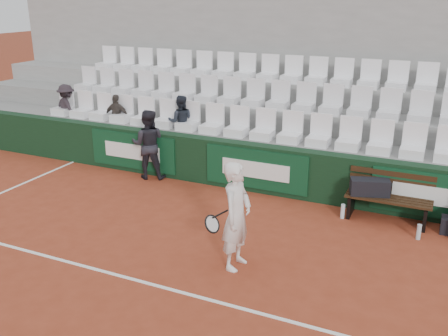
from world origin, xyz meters
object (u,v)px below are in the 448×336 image
water_bottle_near (343,211)px  spectator_b (116,98)px  bench_left (387,209)px  sports_bag_left (370,187)px  ball_kid (148,144)px  spectator_c (180,102)px  spectator_a (65,91)px  tennis_player (236,216)px  water_bottle_far (419,232)px

water_bottle_near → spectator_b: 6.04m
bench_left → spectator_b: (-6.52, 0.91, 1.32)m
sports_bag_left → water_bottle_near: bearing=-149.7°
sports_bag_left → bench_left: bearing=-1.0°
bench_left → ball_kid: bearing=178.5°
water_bottle_near → ball_kid: 4.46m
spectator_b → spectator_c: bearing=169.1°
ball_kid → sports_bag_left: bearing=159.5°
bench_left → spectator_a: (-8.05, 0.91, 1.39)m
spectator_b → bench_left: bearing=161.1°
ball_kid → spectator_b: size_ratio=1.43×
bench_left → spectator_c: bearing=169.1°
spectator_a → spectator_b: spectator_a is taller
bench_left → sports_bag_left: (-0.34, 0.01, 0.37)m
spectator_a → spectator_b: 1.53m
bench_left → spectator_c: size_ratio=1.24×
tennis_player → spectator_b: size_ratio=1.53×
bench_left → sports_bag_left: bearing=179.0°
tennis_player → spectator_b: 5.88m
sports_bag_left → ball_kid: size_ratio=0.44×
sports_bag_left → tennis_player: tennis_player is taller
spectator_c → ball_kid: bearing=38.9°
sports_bag_left → tennis_player: 3.03m
water_bottle_far → tennis_player: 3.28m
bench_left → tennis_player: size_ratio=0.90×
water_bottle_far → tennis_player: bearing=-139.9°
water_bottle_near → spectator_a: size_ratio=0.22×
tennis_player → ball_kid: 4.28m
ball_kid → spectator_b: bearing=-48.5°
sports_bag_left → ball_kid: (-4.80, 0.13, 0.18)m
bench_left → spectator_a: size_ratio=1.23×
bench_left → spectator_a: spectator_a is taller
spectator_a → ball_kid: bearing=-174.6°
tennis_player → spectator_c: size_ratio=1.37×
sports_bag_left → water_bottle_near: sports_bag_left is taller
water_bottle_near → ball_kid: bearing=175.2°
sports_bag_left → spectator_a: size_ratio=0.56×
spectator_a → tennis_player: bearing=170.8°
ball_kid → spectator_b: (-1.37, 0.78, 0.77)m
water_bottle_near → spectator_a: spectator_a is taller
ball_kid → spectator_b: 1.75m
bench_left → ball_kid: 5.18m
water_bottle_far → bench_left: bearing=137.6°
spectator_b → spectator_c: size_ratio=0.90×
tennis_player → spectator_a: 7.16m
sports_bag_left → water_bottle_far: size_ratio=2.56×
bench_left → spectator_a: 8.22m
tennis_player → spectator_a: bearing=150.4°
bench_left → water_bottle_near: size_ratio=5.47×
spectator_b → spectator_a: bearing=-10.9°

